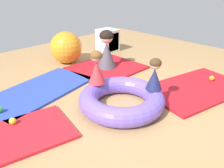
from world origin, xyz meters
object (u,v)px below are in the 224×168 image
inflatable_cushion (122,99)px  storage_cube (108,41)px  child_in_navy (155,74)px  exercise_ball_large (66,48)px  adult_seated (107,50)px  play_ball_yellow (13,121)px  child_in_red (97,67)px  play_ball_orange (212,78)px

inflatable_cushion → storage_cube: 2.78m
child_in_navy → exercise_ball_large: (0.18, 2.46, -0.15)m
inflatable_cushion → adult_seated: bearing=54.4°
play_ball_yellow → inflatable_cushion: bearing=-25.9°
child_in_navy → child_in_red: size_ratio=0.91×
inflatable_cushion → child_in_navy: size_ratio=2.69×
exercise_ball_large → storage_cube: size_ratio=1.23×
inflatable_cushion → child_in_navy: child_in_navy is taller
adult_seated → storage_cube: size_ratio=1.37×
exercise_ball_large → storage_cube: (1.22, -0.06, -0.06)m
exercise_ball_large → child_in_navy: bearing=-94.2°
inflatable_cushion → child_in_red: size_ratio=2.45×
adult_seated → exercise_ball_large: adult_seated is taller
inflatable_cushion → adult_seated: adult_seated is taller
child_in_red → exercise_ball_large: 1.84m
inflatable_cushion → play_ball_orange: 1.87m
child_in_red → play_ball_yellow: size_ratio=5.74×
play_ball_orange → play_ball_yellow: (-3.13, 1.20, -0.00)m
child_in_navy → play_ball_orange: size_ratio=5.01×
child_in_red → child_in_navy: bearing=-49.9°
adult_seated → exercise_ball_large: 0.97m
child_in_red → play_ball_orange: bearing=-19.2°
play_ball_yellow → storage_cube: 3.45m
child_in_navy → adult_seated: adult_seated is taller
play_ball_orange → storage_cube: size_ratio=0.17×
child_in_red → storage_cube: bearing=51.5°
play_ball_orange → adult_seated: bearing=115.5°
adult_seated → storage_cube: 1.21m
storage_cube → child_in_navy: bearing=-120.2°
child_in_navy → adult_seated: 1.65m
play_ball_yellow → storage_cube: bearing=25.4°
inflatable_cushion → child_in_navy: 0.59m
adult_seated → child_in_navy: bearing=18.7°
child_in_red → exercise_ball_large: size_ratio=0.74×
child_in_navy → play_ball_yellow: 1.99m
inflatable_cushion → exercise_ball_large: bearing=75.7°
child_in_red → adult_seated: 1.28m
child_in_navy → exercise_ball_large: bearing=112.8°
play_ball_yellow → storage_cube: storage_cube is taller
adult_seated → storage_cube: adult_seated is taller
child_in_red → storage_cube: size_ratio=0.91×
play_ball_orange → play_ball_yellow: size_ratio=1.04×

